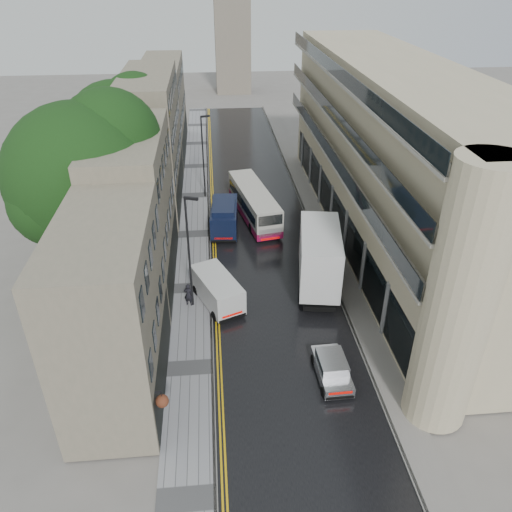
{
  "coord_description": "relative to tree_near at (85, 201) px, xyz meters",
  "views": [
    {
      "loc": [
        -4.01,
        -11.07,
        20.73
      ],
      "look_at": [
        -1.32,
        18.0,
        3.27
      ],
      "focal_mm": 35.0,
      "sensor_mm": 36.0,
      "label": 1
    }
  ],
  "objects": [
    {
      "name": "cream_bus",
      "position": [
        11.62,
        7.48,
        -5.53
      ],
      "size": [
        4.16,
        10.45,
        2.78
      ],
      "primitive_type": null,
      "rotation": [
        0.0,
        0.0,
        0.19
      ],
      "color": "beige",
      "rests_on": "road"
    },
    {
      "name": "old_shop_row",
      "position": [
        3.05,
        10.0,
        -0.95
      ],
      "size": [
        4.5,
        56.0,
        12.0
      ],
      "primitive_type": null,
      "color": "gray",
      "rests_on": "ground"
    },
    {
      "name": "right_sidewalk",
      "position": [
        17.9,
        7.5,
        -6.89
      ],
      "size": [
        1.8,
        85.0,
        0.12
      ],
      "primitive_type": "cube",
      "color": "slate",
      "rests_on": "ground"
    },
    {
      "name": "modern_block",
      "position": [
        22.8,
        6.0,
        0.05
      ],
      "size": [
        8.0,
        40.0,
        14.0
      ],
      "primitive_type": null,
      "color": "tan",
      "rests_on": "ground"
    },
    {
      "name": "lamp_post_far",
      "position": [
        7.65,
        15.45,
        -2.8
      ],
      "size": [
        0.93,
        0.46,
        8.05
      ],
      "primitive_type": null,
      "rotation": [
        0.0,
        0.0,
        0.3
      ],
      "color": "black",
      "rests_on": "left_sidewalk"
    },
    {
      "name": "silver_hatchback",
      "position": [
        14.01,
        -11.86,
        -6.22
      ],
      "size": [
        1.75,
        3.8,
        1.41
      ],
      "primitive_type": null,
      "rotation": [
        0.0,
        0.0,
        0.03
      ],
      "color": "#BAB9BF",
      "rests_on": "road"
    },
    {
      "name": "road",
      "position": [
        12.5,
        7.5,
        -6.94
      ],
      "size": [
        9.0,
        85.0,
        0.02
      ],
      "primitive_type": "cube",
      "color": "black",
      "rests_on": "ground"
    },
    {
      "name": "pedestrian",
      "position": [
        6.45,
        -2.87,
        -5.98
      ],
      "size": [
        0.71,
        0.56,
        1.69
      ],
      "primitive_type": "imported",
      "rotation": [
        0.0,
        0.0,
        2.85
      ],
      "color": "black",
      "rests_on": "left_sidewalk"
    },
    {
      "name": "white_van",
      "position": [
        8.2,
        -4.65,
        -5.83
      ],
      "size": [
        3.75,
        5.25,
        2.18
      ],
      "primitive_type": null,
      "rotation": [
        0.0,
        0.0,
        0.39
      ],
      "color": "silver",
      "rests_on": "road"
    },
    {
      "name": "white_lorry",
      "position": [
        14.25,
        -2.71,
        -4.57
      ],
      "size": [
        4.11,
        9.3,
        4.72
      ],
      "primitive_type": null,
      "rotation": [
        0.0,
        0.0,
        -0.16
      ],
      "color": "silver",
      "rests_on": "road"
    },
    {
      "name": "left_sidewalk",
      "position": [
        6.65,
        7.5,
        -6.89
      ],
      "size": [
        2.7,
        85.0,
        0.12
      ],
      "primitive_type": "cube",
      "color": "gray",
      "rests_on": "ground"
    },
    {
      "name": "lamp_post_near",
      "position": [
        6.72,
        -2.88,
        -2.77
      ],
      "size": [
        0.93,
        0.48,
        8.11
      ],
      "primitive_type": null,
      "rotation": [
        0.0,
        0.0,
        -0.32
      ],
      "color": "black",
      "rests_on": "left_sidewalk"
    },
    {
      "name": "navy_van",
      "position": [
        8.2,
        6.42,
        -5.53
      ],
      "size": [
        2.59,
        5.61,
        2.78
      ],
      "primitive_type": null,
      "rotation": [
        0.0,
        0.0,
        -0.08
      ],
      "color": "black",
      "rests_on": "road"
    },
    {
      "name": "tree_near",
      "position": [
        0.0,
        0.0,
        0.0
      ],
      "size": [
        10.56,
        10.56,
        13.89
      ],
      "primitive_type": null,
      "color": "black",
      "rests_on": "ground"
    },
    {
      "name": "tree_far",
      "position": [
        0.3,
        13.0,
        -0.72
      ],
      "size": [
        9.24,
        9.24,
        12.46
      ],
      "primitive_type": null,
      "color": "black",
      "rests_on": "ground"
    }
  ]
}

